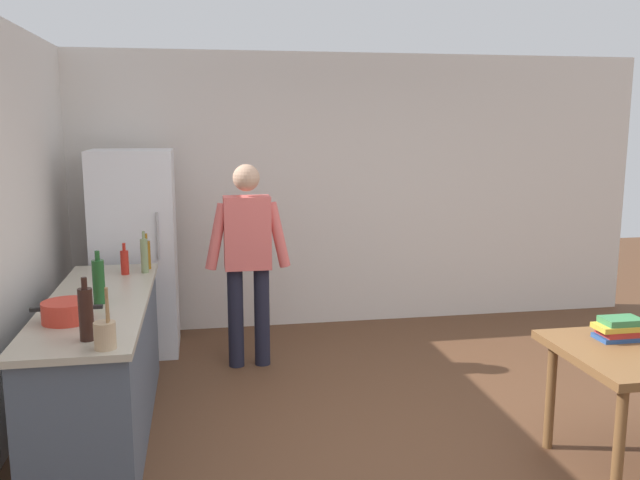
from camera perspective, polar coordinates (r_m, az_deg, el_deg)
The scene contains 13 objects.
ground_plane at distance 4.33m, azimuth 9.32°, elevation -18.18°, with size 14.00×14.00×0.00m, color brown.
wall_back at distance 6.75m, azimuth 1.14°, elevation 4.20°, with size 6.40×0.12×2.70m, color silver.
kitchen_counter at distance 4.71m, azimuth -18.16°, elevation -10.14°, with size 0.64×2.20×0.90m.
refrigerator at distance 6.12m, azimuth -15.46°, elevation -1.03°, with size 0.70×0.67×1.80m.
person at distance 5.54m, azimuth -6.18°, elevation -1.02°, with size 0.70×0.22×1.70m.
cooking_pot at distance 4.13m, azimuth -20.77°, elevation -5.72°, with size 0.40×0.28×0.12m.
utensil_jar at distance 3.58m, azimuth -17.84°, elevation -7.61°, with size 0.11×0.11×0.32m.
bottle_vinegar_tall at distance 5.26m, azimuth -14.74°, elevation -1.26°, with size 0.06×0.06×0.32m.
bottle_oil_amber at distance 5.39m, azimuth -14.57°, elevation -1.19°, with size 0.06×0.06×0.28m.
bottle_sauce_red at distance 5.25m, azimuth -16.30°, elevation -1.80°, with size 0.06×0.06×0.24m.
bottle_wine_dark at distance 3.73m, azimuth -19.31°, elevation -5.93°, with size 0.08×0.08×0.34m.
bottle_wine_green at distance 4.45m, azimuth -18.34°, elevation -3.34°, with size 0.08×0.08×0.34m.
book_stack at distance 4.41m, azimuth 24.10°, elevation -6.92°, with size 0.27×0.17×0.14m.
Camera 1 is at (-1.32, -3.58, 2.04)m, focal length 37.56 mm.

